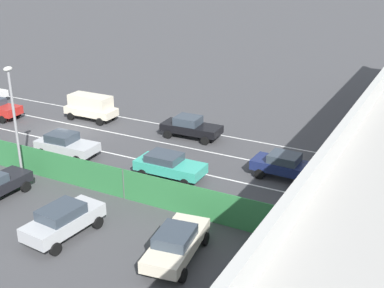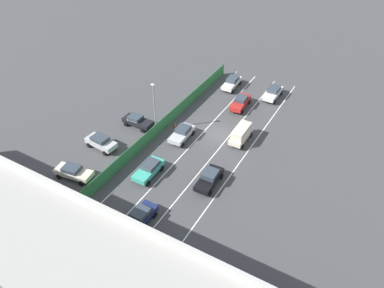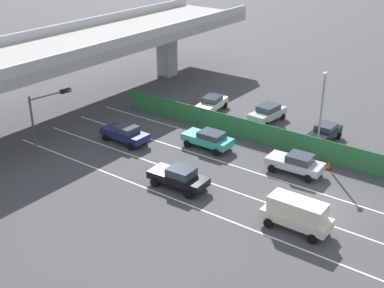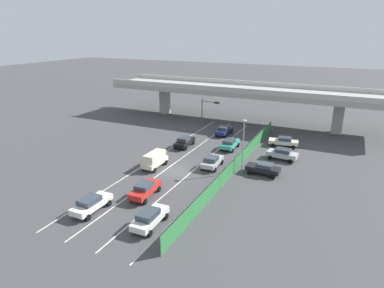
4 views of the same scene
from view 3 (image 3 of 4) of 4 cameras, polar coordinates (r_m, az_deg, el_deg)
name	(u,v)px [view 3 (image 3 of 4)]	position (r m, az deg, el deg)	size (l,w,h in m)	color
ground_plane	(315,205)	(36.35, 13.74, -6.72)	(300.00, 300.00, 0.00)	#424244
lane_line_left_edge	(228,220)	(33.81, 4.11, -8.58)	(0.14, 43.68, 0.01)	silver
lane_line_mid_left	(255,198)	(36.36, 7.08, -6.12)	(0.14, 43.68, 0.01)	silver
lane_line_mid_right	(277,180)	(39.05, 9.63, -3.98)	(0.14, 43.68, 0.01)	silver
lane_line_right_edge	(298,163)	(41.86, 11.83, -2.11)	(0.14, 43.68, 0.01)	silver
elevated_overpass	(47,57)	(50.05, -16.10, 9.44)	(55.83, 10.01, 7.69)	#A09E99
green_fence	(307,146)	(42.84, 12.89, -0.20)	(0.10, 39.78, 1.85)	#2D753D
car_sedan_black	(179,177)	(37.06, -1.48, -3.71)	(2.19, 4.61, 1.65)	black
car_van_cream	(297,213)	(32.94, 11.76, -7.60)	(2.00, 4.44, 2.12)	beige
car_sedan_navy	(125,133)	(44.65, -7.57, 1.22)	(2.08, 4.57, 1.60)	navy
car_sedan_silver	(296,163)	(39.88, 11.67, -2.07)	(2.21, 4.45, 1.63)	#B7BABC
car_taxi_teal	(208,139)	(43.21, 1.85, 0.62)	(2.10, 4.41, 1.57)	teal
parked_sedan_dark	(324,133)	(45.93, 14.69, 1.26)	(4.35, 2.04, 1.55)	black
parked_wagon_silver	(268,113)	(49.25, 8.53, 3.52)	(4.39, 2.28, 1.68)	#B2B5B7
parked_sedan_cream	(211,103)	(51.38, 2.20, 4.62)	(4.77, 2.52, 1.57)	beige
traffic_light	(47,109)	(43.52, -16.07, 3.79)	(3.85, 0.90, 5.13)	#47474C
street_lamp	(322,106)	(42.12, 14.46, 4.23)	(0.60, 0.36, 7.14)	gray
traffic_cone	(329,165)	(41.37, 15.17, -2.27)	(0.47, 0.47, 0.75)	orange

